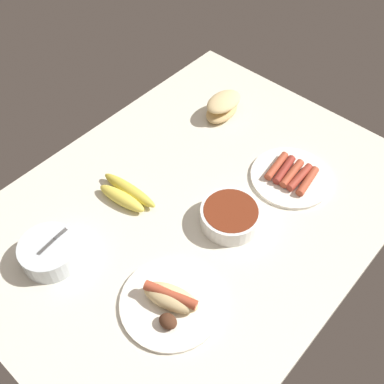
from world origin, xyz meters
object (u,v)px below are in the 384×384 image
object	(u,v)px
plate_sausages	(291,176)
bowl_chili	(230,216)
plate_hotdog_assembled	(171,301)
banana_bunch	(126,194)
bread_stack	(223,106)
bowl_coleslaw	(49,252)

from	to	relation	value
plate_sausages	bowl_chili	xyz separation A→B (cm)	(-24.01, 3.45, 1.85)
plate_hotdog_assembled	banana_bunch	bearing A→B (deg)	64.38
plate_hotdog_assembled	plate_sausages	bearing A→B (deg)	1.27
bread_stack	plate_hotdog_assembled	bearing A→B (deg)	-150.77
banana_bunch	bread_stack	bearing A→B (deg)	2.81
plate_sausages	bowl_coleslaw	bearing A→B (deg)	154.56
bowl_coleslaw	plate_hotdog_assembled	distance (cm)	32.99
bread_stack	plate_sausages	xyz separation A→B (cm)	(-8.20, -32.48, -2.54)
bread_stack	plate_hotdog_assembled	size ratio (longest dim) A/B	0.59
bowl_chili	plate_hotdog_assembled	xyz separation A→B (cm)	(-27.88, -4.60, -1.15)
bread_stack	bowl_chili	distance (cm)	43.37
bread_stack	bowl_coleslaw	size ratio (longest dim) A/B	0.91
bowl_coleslaw	bread_stack	bearing A→B (deg)	2.06
bread_stack	plate_hotdog_assembled	xyz separation A→B (cm)	(-60.09, -33.63, -1.85)
bread_stack	bowl_coleslaw	xyz separation A→B (cm)	(-71.09, -2.56, -0.22)
bowl_chili	plate_hotdog_assembled	world-z (taller)	plate_hotdog_assembled
banana_bunch	plate_hotdog_assembled	distance (cm)	34.84
plate_sausages	banana_bunch	bearing A→B (deg)	140.59
bread_stack	bowl_coleslaw	distance (cm)	71.13
plate_sausages	bowl_chili	bearing A→B (deg)	171.82
bowl_chili	bowl_coleslaw	xyz separation A→B (cm)	(-38.87, 26.47, 0.48)
bowl_coleslaw	plate_hotdog_assembled	world-z (taller)	bowl_coleslaw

